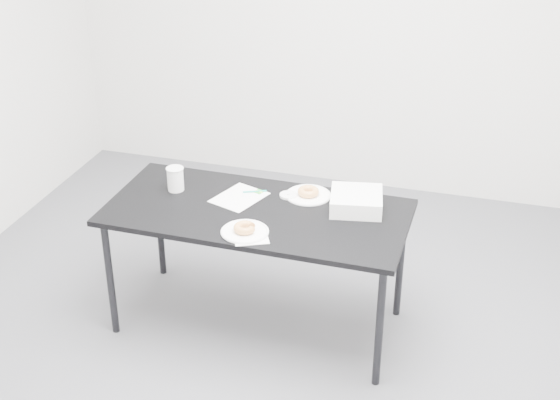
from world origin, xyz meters
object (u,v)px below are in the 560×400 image
(pen, at_px, (255,191))
(donut_near, at_px, (245,228))
(plate_far, at_px, (308,195))
(table, at_px, (257,219))
(donut_far, at_px, (308,192))
(scorecard, at_px, (239,197))
(coffee_cup, at_px, (175,179))
(bakery_box, at_px, (356,201))
(plate_near, at_px, (245,232))

(pen, xyz_separation_m, donut_near, (0.09, -0.42, 0.02))
(pen, xyz_separation_m, plate_far, (0.29, 0.04, -0.00))
(table, relative_size, donut_near, 14.14)
(donut_far, bearing_deg, scorecard, -160.59)
(coffee_cup, bearing_deg, pen, 12.16)
(plate_far, bearing_deg, donut_far, 0.00)
(pen, relative_size, bakery_box, 0.48)
(pen, bearing_deg, coffee_cup, 168.85)
(table, bearing_deg, plate_near, -85.53)
(bakery_box, bearing_deg, scorecard, 174.77)
(scorecard, bearing_deg, bakery_box, 24.56)
(donut_near, bearing_deg, plate_far, 66.87)
(pen, bearing_deg, bakery_box, -25.99)
(scorecard, bearing_deg, donut_near, -47.11)
(pen, height_order, plate_far, pen)
(scorecard, bearing_deg, plate_near, -47.11)
(pen, distance_m, donut_far, 0.29)
(plate_far, relative_size, coffee_cup, 1.85)
(scorecard, height_order, plate_far, plate_far)
(table, height_order, coffee_cup, coffee_cup)
(pen, height_order, bakery_box, bakery_box)
(table, xyz_separation_m, bakery_box, (0.49, 0.16, 0.10))
(pen, height_order, donut_far, donut_far)
(donut_near, xyz_separation_m, coffee_cup, (-0.51, 0.33, 0.04))
(plate_far, bearing_deg, coffee_cup, -169.27)
(plate_near, relative_size, bakery_box, 0.90)
(scorecard, relative_size, donut_far, 2.38)
(scorecard, height_order, pen, pen)
(plate_near, bearing_deg, plate_far, 66.87)
(plate_far, bearing_deg, pen, -171.38)
(donut_near, bearing_deg, pen, 101.56)
(plate_near, height_order, bakery_box, bakery_box)
(plate_far, height_order, donut_far, donut_far)
(donut_near, bearing_deg, plate_near, 0.00)
(table, distance_m, scorecard, 0.18)
(plate_near, distance_m, plate_far, 0.51)
(donut_near, height_order, plate_far, donut_near)
(scorecard, distance_m, pen, 0.10)
(plate_far, bearing_deg, donut_near, -113.13)
(scorecard, relative_size, coffee_cup, 2.06)
(pen, bearing_deg, donut_near, -101.74)
(donut_far, bearing_deg, bakery_box, -14.32)
(scorecard, height_order, donut_far, donut_far)
(table, xyz_separation_m, donut_far, (0.22, 0.23, 0.08))
(donut_near, xyz_separation_m, donut_far, (0.20, 0.47, -0.00))
(coffee_cup, bearing_deg, donut_far, 10.73)
(plate_near, distance_m, coffee_cup, 0.61)
(plate_near, relative_size, donut_far, 2.06)
(donut_far, bearing_deg, pen, -171.38)
(pen, relative_size, coffee_cup, 0.96)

